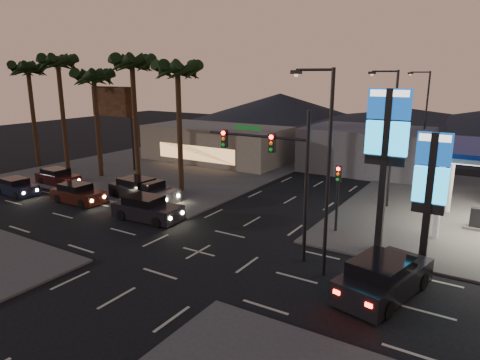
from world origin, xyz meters
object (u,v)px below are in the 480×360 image
Objects in this scene: pylon_sign_tall at (387,138)px; traffic_signal_mast at (276,162)px; car_lane_b_front at (149,192)px; car_lane_b_mid at (139,190)px; pylon_sign_short at (431,180)px; car_lane_a_rear at (17,187)px; car_lane_a_front at (147,209)px; car_lane_a_mid at (78,194)px; suv_station at (383,278)px; car_lane_b_rear at (58,177)px.

pylon_sign_tall is 6.02m from traffic_signal_mast.
car_lane_b_front is 0.99m from car_lane_b_mid.
pylon_sign_short reaches higher than car_lane_a_rear.
pylon_sign_short is at bearing 6.20° from car_lane_a_front.
car_lane_a_mid is 0.90× the size of car_lane_b_front.
pylon_sign_tall is at bearing 7.89° from car_lane_a_rear.
car_lane_b_mid is at bearing 140.70° from car_lane_a_front.
pylon_sign_short is 17.90m from car_lane_a_front.
traffic_signal_mast is at bearing 166.60° from suv_station.
suv_station reaches higher than car_lane_b_mid.
car_lane_a_rear is (-6.19, -1.21, -0.05)m from car_lane_a_mid.
car_lane_a_front is at bearing 176.48° from traffic_signal_mast.
car_lane_a_mid is at bearing 11.04° from car_lane_a_rear.
car_lane_b_mid is (3.48, 3.09, 0.10)m from car_lane_a_mid.
car_lane_b_mid is (-14.08, 3.86, -4.44)m from traffic_signal_mast.
suv_station is at bearing -15.63° from car_lane_b_front.
suv_station reaches higher than car_lane_a_mid.
car_lane_a_mid is 5.46m from car_lane_b_front.
suv_station is (16.35, -2.11, 0.09)m from car_lane_a_front.
pylon_sign_short is at bearing 19.13° from traffic_signal_mast.
car_lane_b_front is at bearing 22.26° from car_lane_a_rear.
pylon_sign_short is 1.64× the size of car_lane_a_rear.
car_lane_b_mid is (-0.98, -0.06, 0.03)m from car_lane_b_front.
pylon_sign_tall reaches higher than car_lane_a_front.
car_lane_a_front is 13.86m from car_lane_b_rear.
car_lane_b_mid reaches higher than car_lane_b_rear.
pylon_sign_short is 1.54× the size of car_lane_b_rear.
pylon_sign_short is at bearing -1.66° from car_lane_b_rear.
car_lane_a_rear is at bearing -157.74° from car_lane_b_front.
car_lane_b_rear is at bearing 89.30° from car_lane_a_rear.
suv_station is at bearing -14.75° from car_lane_b_mid.
suv_station is (29.97, -1.05, 0.21)m from car_lane_a_rear.
pylon_sign_short is 25.18m from car_lane_a_mid.
car_lane_b_front is 0.88× the size of suv_station.
car_lane_b_front is 0.95× the size of car_lane_b_mid.
pylon_sign_short is at bearing 75.66° from suv_station.
car_lane_a_rear is (-13.63, -1.06, -0.12)m from car_lane_a_front.
car_lane_b_front is at bearing 132.03° from car_lane_a_front.
car_lane_a_front is (-17.37, -1.89, -3.91)m from pylon_sign_short.
car_lane_a_front reaches higher than car_lane_b_rear.
car_lane_a_rear is 11.51m from car_lane_b_front.
car_lane_b_front reaches higher than car_lane_a_mid.
car_lane_a_mid is at bearing -23.26° from car_lane_b_rear.
suv_station is (23.78, -2.25, 0.16)m from car_lane_a_mid.
car_lane_a_rear is (-23.75, -0.44, -4.60)m from traffic_signal_mast.
traffic_signal_mast is at bearing -3.52° from car_lane_a_front.
car_lane_a_rear is 10.58m from car_lane_b_mid.
pylon_sign_tall is 1.99× the size of car_lane_b_rear.
pylon_sign_short is (2.50, -1.00, -1.74)m from pylon_sign_tall.
car_lane_a_mid is 4.65m from car_lane_b_mid.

